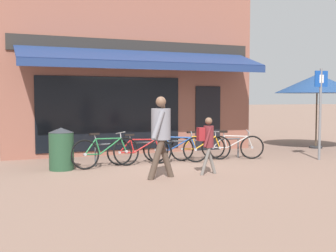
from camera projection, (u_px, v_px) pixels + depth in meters
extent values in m
plane|color=#846656|center=(161.00, 166.00, 10.59)|extent=(160.00, 160.00, 0.00)
cube|color=#8E5647|center=(124.00, 59.00, 14.18)|extent=(7.96, 3.00, 6.08)
cube|color=black|center=(111.00, 114.00, 12.57)|extent=(4.38, 0.04, 2.20)
cube|color=black|center=(208.00, 118.00, 13.82)|extent=(0.90, 0.04, 2.10)
cube|color=#282623|center=(139.00, 48.00, 12.77)|extent=(7.56, 0.06, 0.44)
cube|color=navy|center=(146.00, 56.00, 12.13)|extent=(7.16, 1.48, 0.50)
cube|color=navy|center=(155.00, 66.00, 11.47)|extent=(7.16, 0.03, 0.20)
cylinder|color=#47494F|center=(172.00, 141.00, 11.33)|extent=(4.26, 0.04, 0.04)
cylinder|color=#47494F|center=(95.00, 156.00, 10.56)|extent=(0.04, 0.04, 0.55)
cylinder|color=#47494F|center=(238.00, 148.00, 12.13)|extent=(0.04, 0.04, 0.55)
torus|color=black|center=(126.00, 151.00, 10.70)|extent=(0.75, 0.28, 0.73)
cylinder|color=#9E9EA3|center=(126.00, 151.00, 10.70)|extent=(0.08, 0.08, 0.08)
torus|color=black|center=(85.00, 155.00, 10.12)|extent=(0.75, 0.28, 0.73)
cylinder|color=#9E9EA3|center=(85.00, 155.00, 10.12)|extent=(0.08, 0.08, 0.08)
cylinder|color=#23703D|center=(111.00, 146.00, 10.49)|extent=(0.60, 0.19, 0.39)
cylinder|color=#23703D|center=(109.00, 139.00, 10.48)|extent=(0.67, 0.15, 0.05)
cylinder|color=#23703D|center=(98.00, 147.00, 10.31)|extent=(0.14, 0.09, 0.38)
cylinder|color=#23703D|center=(93.00, 154.00, 10.22)|extent=(0.39, 0.10, 0.05)
cylinder|color=#23703D|center=(90.00, 147.00, 10.21)|extent=(0.32, 0.15, 0.38)
cylinder|color=#23703D|center=(124.00, 145.00, 10.68)|extent=(0.17, 0.07, 0.35)
cylinder|color=#9E9EA3|center=(95.00, 137.00, 10.30)|extent=(0.06, 0.04, 0.11)
cube|color=black|center=(94.00, 134.00, 10.29)|extent=(0.25, 0.15, 0.06)
cylinder|color=#9E9EA3|center=(121.00, 135.00, 10.67)|extent=(0.03, 0.05, 0.14)
cylinder|color=#9E9EA3|center=(120.00, 133.00, 10.67)|extent=(0.11, 0.51, 0.10)
torus|color=black|center=(160.00, 151.00, 11.04)|extent=(0.66, 0.15, 0.66)
cylinder|color=#9E9EA3|center=(160.00, 151.00, 11.04)|extent=(0.08, 0.07, 0.07)
torus|color=black|center=(120.00, 153.00, 10.73)|extent=(0.66, 0.15, 0.66)
cylinder|color=#9E9EA3|center=(120.00, 153.00, 10.73)|extent=(0.08, 0.07, 0.07)
cylinder|color=#B21E1E|center=(145.00, 146.00, 10.92)|extent=(0.60, 0.08, 0.35)
cylinder|color=#B21E1E|center=(143.00, 140.00, 10.90)|extent=(0.66, 0.10, 0.05)
cylinder|color=#B21E1E|center=(132.00, 146.00, 10.83)|extent=(0.12, 0.07, 0.35)
cylinder|color=#B21E1E|center=(127.00, 153.00, 10.79)|extent=(0.38, 0.07, 0.05)
cylinder|color=#B21E1E|center=(125.00, 146.00, 10.77)|extent=(0.32, 0.05, 0.35)
cylinder|color=#B21E1E|center=(158.00, 145.00, 11.02)|extent=(0.15, 0.07, 0.32)
cylinder|color=#9E9EA3|center=(130.00, 138.00, 10.81)|extent=(0.06, 0.04, 0.11)
cube|color=black|center=(129.00, 135.00, 10.80)|extent=(0.25, 0.13, 0.06)
cylinder|color=#9E9EA3|center=(155.00, 137.00, 11.00)|extent=(0.03, 0.04, 0.14)
cylinder|color=#9E9EA3|center=(155.00, 134.00, 11.00)|extent=(0.08, 0.52, 0.05)
torus|color=black|center=(196.00, 150.00, 11.21)|extent=(0.65, 0.32, 0.69)
cylinder|color=#9E9EA3|center=(196.00, 150.00, 11.21)|extent=(0.09, 0.08, 0.07)
torus|color=black|center=(156.00, 150.00, 11.23)|extent=(0.65, 0.32, 0.69)
cylinder|color=#9E9EA3|center=(156.00, 150.00, 11.23)|extent=(0.09, 0.08, 0.07)
cylinder|color=#1E4793|center=(180.00, 144.00, 11.20)|extent=(0.56, 0.27, 0.37)
cylinder|color=#1E4793|center=(179.00, 137.00, 11.19)|extent=(0.62, 0.29, 0.05)
cylinder|color=#1E4793|center=(168.00, 144.00, 11.21)|extent=(0.12, 0.07, 0.36)
cylinder|color=#1E4793|center=(163.00, 150.00, 11.22)|extent=(0.36, 0.18, 0.05)
cylinder|color=#1E4793|center=(161.00, 143.00, 11.21)|extent=(0.30, 0.16, 0.36)
cylinder|color=#1E4793|center=(193.00, 144.00, 11.20)|extent=(0.15, 0.09, 0.33)
cylinder|color=#9E9EA3|center=(166.00, 135.00, 11.19)|extent=(0.06, 0.04, 0.11)
cube|color=black|center=(166.00, 132.00, 11.18)|extent=(0.26, 0.19, 0.05)
cylinder|color=#9E9EA3|center=(191.00, 135.00, 11.18)|extent=(0.03, 0.04, 0.14)
cylinder|color=#9E9EA3|center=(191.00, 132.00, 11.17)|extent=(0.23, 0.49, 0.03)
torus|color=black|center=(220.00, 148.00, 11.74)|extent=(0.67, 0.18, 0.67)
cylinder|color=#9E9EA3|center=(220.00, 148.00, 11.74)|extent=(0.08, 0.07, 0.07)
torus|color=black|center=(182.00, 149.00, 11.47)|extent=(0.67, 0.18, 0.67)
cylinder|color=#9E9EA3|center=(182.00, 149.00, 11.47)|extent=(0.08, 0.07, 0.07)
cylinder|color=orange|center=(206.00, 143.00, 11.64)|extent=(0.61, 0.09, 0.36)
cylinder|color=orange|center=(204.00, 137.00, 11.63)|extent=(0.67, 0.13, 0.05)
cylinder|color=orange|center=(194.00, 143.00, 11.55)|extent=(0.12, 0.08, 0.35)
cylinder|color=orange|center=(189.00, 149.00, 11.52)|extent=(0.39, 0.09, 0.05)
cylinder|color=orange|center=(187.00, 143.00, 11.51)|extent=(0.33, 0.06, 0.35)
cylinder|color=orange|center=(218.00, 142.00, 11.73)|extent=(0.16, 0.08, 0.32)
cylinder|color=#9E9EA3|center=(192.00, 135.00, 11.54)|extent=(0.06, 0.04, 0.11)
cube|color=black|center=(191.00, 132.00, 11.53)|extent=(0.25, 0.13, 0.06)
cylinder|color=#9E9EA3|center=(215.00, 134.00, 11.71)|extent=(0.03, 0.04, 0.14)
cylinder|color=#9E9EA3|center=(215.00, 132.00, 11.71)|extent=(0.09, 0.52, 0.06)
torus|color=black|center=(252.00, 147.00, 11.82)|extent=(0.66, 0.36, 0.67)
cylinder|color=#9E9EA3|center=(252.00, 147.00, 11.82)|extent=(0.09, 0.09, 0.08)
torus|color=black|center=(213.00, 147.00, 11.84)|extent=(0.66, 0.36, 0.67)
cylinder|color=#9E9EA3|center=(213.00, 147.00, 11.84)|extent=(0.09, 0.09, 0.08)
cylinder|color=#BCB7B2|center=(237.00, 142.00, 11.80)|extent=(0.56, 0.30, 0.36)
cylinder|color=#BCB7B2|center=(236.00, 136.00, 11.77)|extent=(0.63, 0.29, 0.05)
cylinder|color=#BCB7B2|center=(225.00, 142.00, 11.81)|extent=(0.12, 0.04, 0.35)
cylinder|color=#BCB7B2|center=(220.00, 148.00, 11.83)|extent=(0.37, 0.18, 0.05)
cylinder|color=#BCB7B2|center=(219.00, 142.00, 11.81)|extent=(0.30, 0.19, 0.35)
cylinder|color=#BCB7B2|center=(250.00, 142.00, 11.80)|extent=(0.16, 0.06, 0.32)
cylinder|color=#9E9EA3|center=(224.00, 134.00, 11.77)|extent=(0.06, 0.03, 0.11)
cube|color=black|center=(223.00, 132.00, 11.76)|extent=(0.26, 0.19, 0.06)
cylinder|color=#9E9EA3|center=(248.00, 134.00, 11.76)|extent=(0.04, 0.05, 0.14)
cylinder|color=#9E9EA3|center=(248.00, 131.00, 11.75)|extent=(0.23, 0.49, 0.07)
cylinder|color=#47382D|center=(166.00, 158.00, 9.13)|extent=(0.39, 0.21, 0.87)
cylinder|color=#47382D|center=(156.00, 160.00, 8.86)|extent=(0.39, 0.21, 0.87)
cylinder|color=gray|center=(161.00, 124.00, 8.95)|extent=(0.49, 0.49, 0.66)
sphere|color=brown|center=(161.00, 102.00, 8.92)|extent=(0.22, 0.22, 0.22)
cylinder|color=gray|center=(158.00, 125.00, 8.70)|extent=(0.31, 0.14, 0.59)
cylinder|color=gray|center=(162.00, 116.00, 9.19)|extent=(0.26, 0.19, 0.31)
cylinder|color=brown|center=(163.00, 112.00, 9.18)|extent=(0.21, 0.22, 0.45)
cube|color=black|center=(162.00, 103.00, 9.11)|extent=(0.03, 0.07, 0.14)
cylinder|color=slate|center=(211.00, 160.00, 9.54)|extent=(0.26, 0.11, 0.63)
cylinder|color=slate|center=(206.00, 161.00, 9.37)|extent=(0.26, 0.11, 0.63)
cylinder|color=maroon|center=(209.00, 137.00, 9.42)|extent=(0.26, 0.26, 0.49)
sphere|color=brown|center=(209.00, 121.00, 9.39)|extent=(0.16, 0.16, 0.16)
cylinder|color=maroon|center=(208.00, 137.00, 9.27)|extent=(0.21, 0.08, 0.43)
cylinder|color=maroon|center=(210.00, 136.00, 9.56)|extent=(0.21, 0.08, 0.43)
cube|color=maroon|center=(201.00, 134.00, 9.37)|extent=(0.16, 0.21, 0.29)
cylinder|color=#23472D|center=(61.00, 151.00, 10.05)|extent=(0.58, 0.58, 0.90)
cone|color=#33353A|center=(61.00, 130.00, 10.01)|extent=(0.59, 0.59, 0.12)
cylinder|color=slate|center=(320.00, 115.00, 11.61)|extent=(0.07, 0.07, 2.52)
cube|color=#14429E|center=(321.00, 79.00, 11.54)|extent=(0.44, 0.02, 0.44)
cube|color=white|center=(322.00, 79.00, 11.52)|extent=(0.14, 0.01, 0.22)
cylinder|color=#4C3D2D|center=(317.00, 112.00, 14.36)|extent=(0.05, 0.05, 2.48)
cone|color=navy|center=(317.00, 84.00, 14.30)|extent=(2.84, 2.84, 0.64)
cylinder|color=#262628|center=(316.00, 147.00, 14.44)|extent=(0.44, 0.44, 0.06)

